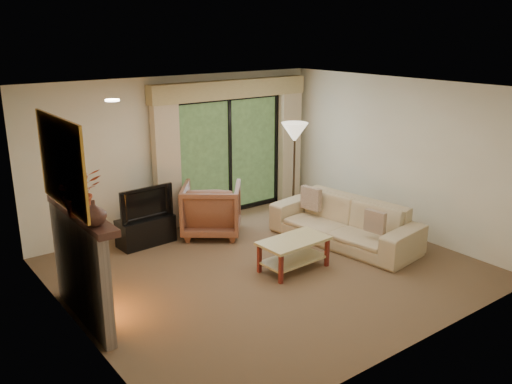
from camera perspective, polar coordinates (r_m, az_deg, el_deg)
floor at (r=7.94m, az=1.31°, el=-8.13°), size 5.50×5.50×0.00m
ceiling at (r=7.23m, az=1.45°, el=10.89°), size 5.50×5.50×0.00m
wall_back at (r=9.51m, az=-8.01°, el=4.23°), size 5.00×0.00×5.00m
wall_front at (r=5.83m, az=16.82°, el=-4.51°), size 5.00×0.00×5.00m
wall_left at (r=6.24m, az=-18.90°, el=-3.29°), size 0.00×5.00×5.00m
wall_right at (r=9.38m, az=14.72°, el=3.67°), size 0.00×5.00×5.00m
fireplace at (r=6.68m, az=-17.97°, el=-7.57°), size 0.24×1.70×1.37m
mirror at (r=6.26m, az=-19.74°, el=2.90°), size 0.07×1.45×1.02m
sliding_door at (r=10.02m, az=-2.82°, el=3.85°), size 2.26×0.10×2.16m
curtain_left at (r=9.23m, az=-9.40°, el=3.16°), size 0.45×0.18×2.35m
curtain_right at (r=10.71m, az=3.51°, el=5.25°), size 0.45×0.18×2.35m
cornice at (r=9.74m, az=-2.62°, el=10.77°), size 3.20×0.24×0.32m
media_console at (r=8.92m, az=-11.52°, el=-4.02°), size 0.92×0.45×0.45m
tv at (r=8.76m, az=-11.70°, el=-1.05°), size 0.91×0.17×0.52m
armchair at (r=9.11m, az=-4.70°, el=-1.82°), size 1.34×1.34×0.88m
sofa at (r=8.86m, az=9.25°, el=-3.13°), size 1.30×2.56×0.71m
pillow_near at (r=8.28m, az=12.42°, el=-3.07°), size 0.14×0.35×0.34m
pillow_far at (r=9.20m, az=5.82°, el=-0.67°), size 0.16×0.40×0.38m
coffee_table at (r=7.87m, az=3.98°, el=-6.56°), size 1.05×0.60×0.46m
floor_lamp at (r=9.71m, az=4.00°, el=2.12°), size 0.53×0.53×1.77m
vase at (r=5.90m, az=-16.70°, el=-2.12°), size 0.30×0.30×0.27m
branches at (r=6.23m, az=-18.14°, el=0.01°), size 0.49×0.43×0.53m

